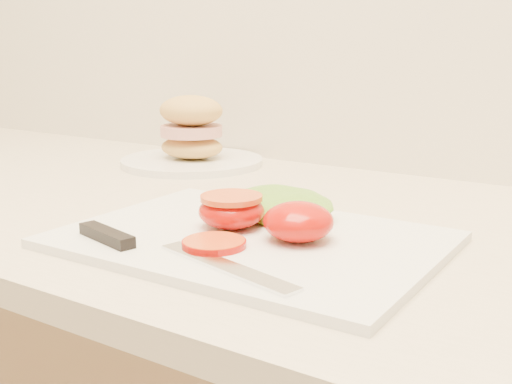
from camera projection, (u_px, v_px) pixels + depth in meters
The scene contains 7 objects.
cutting_board at pixel (251, 240), 0.68m from camera, with size 0.39×0.28×0.01m, color white.
tomato_half_dome at pixel (298, 221), 0.66m from camera, with size 0.07×0.07×0.04m, color #B1090A.
tomato_half_cut at pixel (231, 210), 0.70m from camera, with size 0.07×0.07×0.04m.
tomato_slice_0 at pixel (214, 243), 0.64m from camera, with size 0.06×0.06×0.01m, color #D25B1A.
lettuce_leaf_0 at pixel (277, 205), 0.75m from camera, with size 0.14×0.09×0.03m, color #7CC734.
knife at pixel (150, 247), 0.63m from camera, with size 0.28×0.06×0.01m.
sandwich_plate at pixel (192, 140), 1.11m from camera, with size 0.25×0.25×0.12m.
Camera 1 is at (0.17, 1.02, 1.14)m, focal length 45.00 mm.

